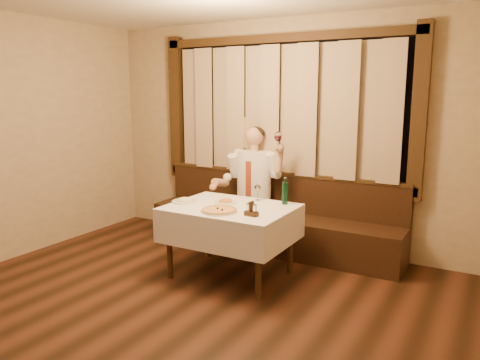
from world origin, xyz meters
The scene contains 10 objects.
room centered at (0.00, 0.97, 1.50)m, with size 5.01×6.01×2.81m.
banquette centered at (0.00, 2.72, 0.31)m, with size 3.20×0.61×0.94m.
dining_table centered at (0.00, 1.70, 0.65)m, with size 1.27×0.97×0.76m.
pizza centered at (0.02, 1.45, 0.77)m, with size 0.37×0.37×0.04m.
pasta_red centered at (-0.12, 1.80, 0.79)m, with size 0.24×0.24×0.08m.
pasta_cream centered at (-0.52, 1.61, 0.79)m, with size 0.27×0.27×0.09m.
green_bottle centered at (0.45, 2.06, 0.88)m, with size 0.06×0.06×0.29m.
table_wine_glass centered at (0.12, 2.07, 0.89)m, with size 0.07×0.07×0.19m.
cruet_caddy centered at (0.37, 1.47, 0.81)m, with size 0.14×0.08×0.14m.
seated_man centered at (-0.25, 2.63, 0.86)m, with size 0.85×0.63×1.51m.
Camera 1 is at (2.40, -2.34, 1.92)m, focal length 35.00 mm.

